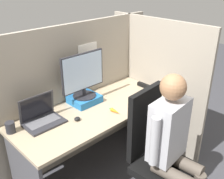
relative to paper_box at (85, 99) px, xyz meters
The scene contains 12 objects.
cubicle_panel_back 0.18m from the paper_box, 92.02° to the left, with size 2.17×0.05×1.52m.
cubicle_panel_right 0.89m from the paper_box, 16.48° to the right, with size 0.04×1.32×1.52m.
desk 0.28m from the paper_box, 92.27° to the right, with size 1.67×0.68×0.74m.
paper_box is the anchor object (origin of this frame).
monitor 0.27m from the paper_box, 90.00° to the left, with size 0.49×0.23×0.45m.
laptop 0.52m from the paper_box, behind, with size 0.34×0.24×0.25m.
mouse 0.35m from the paper_box, 139.90° to the right, with size 0.06×0.05×0.03m.
stapler 0.75m from the paper_box, 14.09° to the right, with size 0.04×0.17×0.04m.
carrot_toy 0.38m from the paper_box, 79.11° to the right, with size 0.04×0.13×0.04m.
office_chair 0.88m from the paper_box, 83.12° to the right, with size 0.53×0.57×1.09m.
person 1.02m from the paper_box, 85.04° to the right, with size 0.48×0.47×1.30m.
pen_cup 0.79m from the paper_box, behind, with size 0.08×0.08×0.10m.
Camera 1 is at (-1.46, -1.38, 2.01)m, focal length 42.00 mm.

